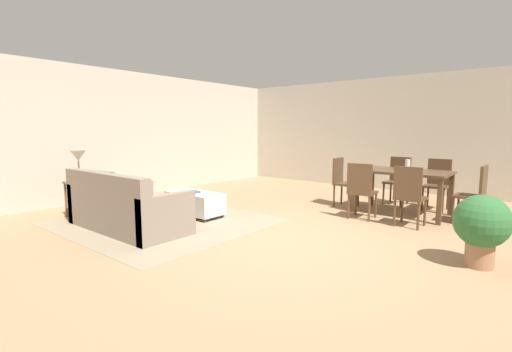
{
  "coord_description": "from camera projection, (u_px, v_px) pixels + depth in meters",
  "views": [
    {
      "loc": [
        2.71,
        -3.86,
        1.45
      ],
      "look_at": [
        -1.17,
        0.87,
        0.67
      ],
      "focal_mm": 25.42,
      "sensor_mm": 36.0,
      "label": 1
    }
  ],
  "objects": [
    {
      "name": "book_on_ottoman",
      "position": [
        191.0,
        192.0,
        6.05
      ],
      "size": [
        0.27,
        0.21,
        0.03
      ],
      "primitive_type": "cube",
      "rotation": [
        0.0,
        0.0,
        -0.04
      ],
      "color": "#3F4C72",
      "rests_on": "ottoman_table"
    },
    {
      "name": "dining_chair_near_left",
      "position": [
        361.0,
        188.0,
        5.86
      ],
      "size": [
        0.43,
        0.43,
        0.92
      ],
      "color": "#513823",
      "rests_on": "ground_plane"
    },
    {
      "name": "dining_chair_near_right",
      "position": [
        409.0,
        193.0,
        5.37
      ],
      "size": [
        0.4,
        0.4,
        0.92
      ],
      "color": "#513823",
      "rests_on": "ground_plane"
    },
    {
      "name": "dining_chair_far_right",
      "position": [
        437.0,
        181.0,
        6.63
      ],
      "size": [
        0.41,
        0.41,
        0.92
      ],
      "color": "#513823",
      "rests_on": "ground_plane"
    },
    {
      "name": "side_table",
      "position": [
        80.0,
        189.0,
        6.06
      ],
      "size": [
        0.4,
        0.4,
        0.6
      ],
      "color": "brown",
      "rests_on": "ground_plane"
    },
    {
      "name": "table_lamp",
      "position": [
        78.0,
        157.0,
        6.0
      ],
      "size": [
        0.26,
        0.26,
        0.53
      ],
      "color": "brown",
      "rests_on": "side_table"
    },
    {
      "name": "wall_back",
      "position": [
        405.0,
        134.0,
        8.52
      ],
      "size": [
        9.0,
        0.12,
        2.7
      ],
      "primitive_type": "cube",
      "color": "#BCB2A0",
      "rests_on": "ground_plane"
    },
    {
      "name": "dining_chair_far_left",
      "position": [
        398.0,
        178.0,
        7.11
      ],
      "size": [
        0.43,
        0.43,
        0.92
      ],
      "color": "#513823",
      "rests_on": "ground_plane"
    },
    {
      "name": "couch",
      "position": [
        125.0,
        209.0,
        5.3
      ],
      "size": [
        2.01,
        0.86,
        0.86
      ],
      "color": "gray",
      "rests_on": "ground_plane"
    },
    {
      "name": "ottoman_table",
      "position": [
        195.0,
        202.0,
        6.11
      ],
      "size": [
        1.0,
        0.49,
        0.41
      ],
      "color": "silver",
      "rests_on": "ground_plane"
    },
    {
      "name": "dining_chair_head_east",
      "position": [
        475.0,
        191.0,
        5.52
      ],
      "size": [
        0.41,
        0.41,
        0.92
      ],
      "color": "#513823",
      "rests_on": "ground_plane"
    },
    {
      "name": "dining_chair_head_west",
      "position": [
        342.0,
        179.0,
        6.91
      ],
      "size": [
        0.41,
        0.41,
        0.92
      ],
      "color": "#513823",
      "rests_on": "ground_plane"
    },
    {
      "name": "potted_plant",
      "position": [
        482.0,
        225.0,
        3.81
      ],
      "size": [
        0.56,
        0.56,
        0.78
      ],
      "color": "#996B4C",
      "rests_on": "ground_plane"
    },
    {
      "name": "wall_left",
      "position": [
        127.0,
        134.0,
        7.89
      ],
      "size": [
        0.12,
        11.0,
        2.7
      ],
      "primitive_type": "cube",
      "color": "#BCB2A0",
      "rests_on": "ground_plane"
    },
    {
      "name": "area_rug",
      "position": [
        164.0,
        221.0,
        5.76
      ],
      "size": [
        3.0,
        2.8,
        0.01
      ],
      "primitive_type": "cube",
      "color": "gray",
      "rests_on": "ground_plane"
    },
    {
      "name": "vase_centerpiece",
      "position": [
        408.0,
        165.0,
        6.18
      ],
      "size": [
        0.08,
        0.08,
        0.19
      ],
      "primitive_type": "cylinder",
      "color": "silver",
      "rests_on": "dining_table"
    },
    {
      "name": "dining_table",
      "position": [
        402.0,
        176.0,
        6.22
      ],
      "size": [
        1.5,
        0.92,
        0.76
      ],
      "color": "#513823",
      "rests_on": "ground_plane"
    },
    {
      "name": "ground_plane",
      "position": [
        282.0,
        239.0,
        4.85
      ],
      "size": [
        10.8,
        10.8,
        0.0
      ],
      "primitive_type": "plane",
      "color": "#9E7A56"
    }
  ]
}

